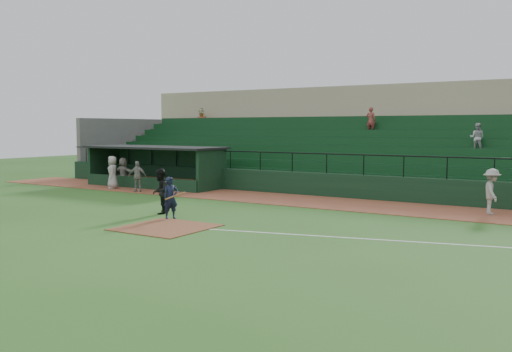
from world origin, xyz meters
The scene contains 12 objects.
ground centered at (0.00, 0.00, 0.00)m, with size 90.00×90.00×0.00m, color #29581C.
warning_track centered at (0.00, 8.00, 0.01)m, with size 40.00×4.00×0.03m, color brown.
home_plate_dirt centered at (0.00, -1.00, 0.01)m, with size 3.00×3.00×0.03m, color brown.
foul_line centered at (8.00, 1.20, 0.01)m, with size 18.00×0.09×0.01m, color white.
stadium_structure centered at (0.00, 16.46, 2.30)m, with size 38.00×13.08×6.40m.
dugout centered at (-9.75, 9.56, 1.33)m, with size 8.90×3.20×2.42m.
batter_at_plate centered at (-1.11, 0.56, 0.82)m, with size 1.10×0.72×1.64m.
umpire centered at (-2.35, 1.33, 0.93)m, with size 0.90×0.70×1.86m, color black.
runner centered at (9.25, 8.20, 0.96)m, with size 1.20×0.69×1.86m, color #A19C96.
dugout_player_a centered at (-8.68, 6.52, 0.87)m, with size 0.99×0.41×1.68m, color gray.
dugout_player_b centered at (-11.00, 6.90, 0.97)m, with size 0.92×0.60×1.87m, color #ABA6A0.
dugout_player_c centered at (-11.14, 7.90, 0.90)m, with size 1.62×0.52×1.74m, color #A39F98.
Camera 1 is at (13.09, -15.79, 3.55)m, focal length 39.10 mm.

